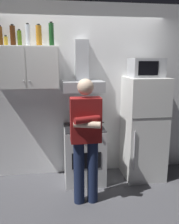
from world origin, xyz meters
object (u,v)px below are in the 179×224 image
at_px(refrigerator, 144,128).
at_px(bottle_spice_jar, 6,41).
at_px(range_hood, 83,78).
at_px(bottle_liquor_amber, 39,36).
at_px(stove_oven, 84,154).
at_px(bottle_rum_dark, 13,36).
at_px(microwave, 146,68).
at_px(cooking_pot, 94,125).
at_px(bottle_wine_green, 51,34).
at_px(bottle_vodka_clear, 28,35).
at_px(bottle_beer_brown, 0,36).
at_px(person_standing, 86,138).
at_px(bottle_olive_oil, 20,38).
at_px(upper_cabinet, 27,67).

height_order(refrigerator, bottle_spice_jar, bottle_spice_jar).
xyz_separation_m(range_hood, bottle_liquor_amber, (-0.62, 0.03, 0.60)).
bearing_deg(stove_oven, bottle_rum_dark, 170.08).
bearing_deg(bottle_liquor_amber, microwave, -4.93).
relative_size(cooking_pot, bottle_rum_dark, 1.07).
relative_size(bottle_wine_green, bottle_liquor_amber, 1.09).
bearing_deg(bottle_vodka_clear, bottle_beer_brown, 177.00).
height_order(cooking_pot, bottle_beer_brown, bottle_beer_brown).
relative_size(person_standing, bottle_liquor_amber, 5.49).
height_order(bottle_wine_green, bottle_vodka_clear, bottle_wine_green).
xyz_separation_m(bottle_rum_dark, bottle_olive_oil, (0.09, -0.00, -0.03)).
bearing_deg(microwave, bottle_vodka_clear, 176.24).
bearing_deg(stove_oven, cooking_pot, -42.49).
bearing_deg(bottle_spice_jar, bottle_liquor_amber, 5.39).
relative_size(person_standing, bottle_spice_jar, 11.84).
relative_size(range_hood, cooking_pot, 2.41).
bearing_deg(cooking_pot, bottle_olive_oil, 164.19).
height_order(cooking_pot, bottle_wine_green, bottle_wine_green).
relative_size(cooking_pot, bottle_wine_green, 0.95).
distance_m(cooking_pot, bottle_liquor_amber, 1.50).
bearing_deg(upper_cabinet, bottle_spice_jar, -177.09).
distance_m(bottle_wine_green, bottle_spice_jar, 0.63).
bearing_deg(stove_oven, range_hood, 90.00).
bearing_deg(person_standing, stove_oven, 85.28).
distance_m(bottle_wine_green, bottle_vodka_clear, 0.33).
height_order(upper_cabinet, refrigerator, upper_cabinet).
height_order(upper_cabinet, stove_oven, upper_cabinet).
distance_m(range_hood, bottle_vodka_clear, 0.97).
xyz_separation_m(refrigerator, bottle_vodka_clear, (-1.71, 0.13, 1.40)).
bearing_deg(stove_oven, bottle_vodka_clear, 170.22).
distance_m(stove_oven, microwave, 1.62).
height_order(person_standing, bottle_spice_jar, bottle_spice_jar).
distance_m(cooking_pot, bottle_olive_oil, 1.62).
bearing_deg(upper_cabinet, microwave, -3.48).
bearing_deg(microwave, cooking_pot, -170.43).
xyz_separation_m(bottle_olive_oil, bottle_spice_jar, (-0.18, -0.06, -0.04)).
height_order(range_hood, bottle_olive_oil, bottle_olive_oil).
distance_m(upper_cabinet, cooking_pot, 1.27).
distance_m(refrigerator, bottle_wine_green, 1.98).
xyz_separation_m(bottle_rum_dark, bottle_wine_green, (0.54, -0.06, 0.02)).
xyz_separation_m(upper_cabinet, bottle_beer_brown, (-0.34, 0.03, 0.43)).
height_order(bottle_rum_dark, bottle_wine_green, bottle_wine_green).
bearing_deg(bottle_wine_green, refrigerator, -4.57).
xyz_separation_m(upper_cabinet, range_hood, (0.80, 0.00, -0.15)).
xyz_separation_m(upper_cabinet, stove_oven, (0.80, -0.13, -1.32)).
bearing_deg(bottle_wine_green, range_hood, 1.91).
relative_size(refrigerator, cooking_pot, 5.14).
bearing_deg(bottle_vodka_clear, cooking_pot, -15.66).
relative_size(bottle_wine_green, bottle_vodka_clear, 1.08).
bearing_deg(range_hood, microwave, -6.46).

